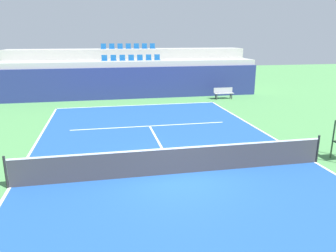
# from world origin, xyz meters

# --- Properties ---
(ground_plane) EXTENTS (80.00, 80.00, 0.00)m
(ground_plane) POSITION_xyz_m (0.00, 0.00, 0.00)
(ground_plane) COLOR #4C8C4C
(court_surface) EXTENTS (11.00, 24.00, 0.01)m
(court_surface) POSITION_xyz_m (0.00, 0.00, 0.01)
(court_surface) COLOR #1E4C99
(court_surface) RESTS_ON ground_plane
(baseline_far) EXTENTS (11.00, 0.10, 0.00)m
(baseline_far) POSITION_xyz_m (0.00, 11.95, 0.01)
(baseline_far) COLOR white
(baseline_far) RESTS_ON court_surface
(sideline_left) EXTENTS (0.10, 24.00, 0.00)m
(sideline_left) POSITION_xyz_m (-5.45, 0.00, 0.01)
(sideline_left) COLOR white
(sideline_left) RESTS_ON court_surface
(sideline_right) EXTENTS (0.10, 24.00, 0.00)m
(sideline_right) POSITION_xyz_m (5.45, 0.00, 0.01)
(sideline_right) COLOR white
(sideline_right) RESTS_ON court_surface
(service_line_far) EXTENTS (8.26, 0.10, 0.00)m
(service_line_far) POSITION_xyz_m (0.00, 6.40, 0.01)
(service_line_far) COLOR white
(service_line_far) RESTS_ON court_surface
(centre_service_line) EXTENTS (0.10, 6.40, 0.00)m
(centre_service_line) POSITION_xyz_m (0.00, 3.20, 0.01)
(centre_service_line) COLOR white
(centre_service_line) RESTS_ON court_surface
(back_wall) EXTENTS (19.89, 0.30, 2.39)m
(back_wall) POSITION_xyz_m (0.00, 14.59, 1.19)
(back_wall) COLOR navy
(back_wall) RESTS_ON ground_plane
(stands_tier_lower) EXTENTS (19.89, 2.40, 2.81)m
(stands_tier_lower) POSITION_xyz_m (0.00, 15.94, 1.40)
(stands_tier_lower) COLOR #9E9E99
(stands_tier_lower) RESTS_ON ground_plane
(stands_tier_upper) EXTENTS (19.89, 2.40, 3.62)m
(stands_tier_upper) POSITION_xyz_m (0.00, 18.34, 1.81)
(stands_tier_upper) COLOR #9E9E99
(stands_tier_upper) RESTS_ON ground_plane
(seating_row_lower) EXTENTS (4.62, 0.44, 0.44)m
(seating_row_lower) POSITION_xyz_m (0.00, 16.04, 2.93)
(seating_row_lower) COLOR #145193
(seating_row_lower) RESTS_ON stands_tier_lower
(seating_row_upper) EXTENTS (4.62, 0.44, 0.44)m
(seating_row_upper) POSITION_xyz_m (0.00, 18.44, 3.75)
(seating_row_upper) COLOR #145193
(seating_row_upper) RESTS_ON stands_tier_upper
(tennis_net) EXTENTS (11.08, 0.08, 1.07)m
(tennis_net) POSITION_xyz_m (0.00, 0.00, 0.51)
(tennis_net) COLOR black
(tennis_net) RESTS_ON court_surface
(player_bench) EXTENTS (1.50, 0.40, 0.85)m
(player_bench) POSITION_xyz_m (6.72, 13.12, 0.51)
(player_bench) COLOR #99999E
(player_bench) RESTS_ON ground_plane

